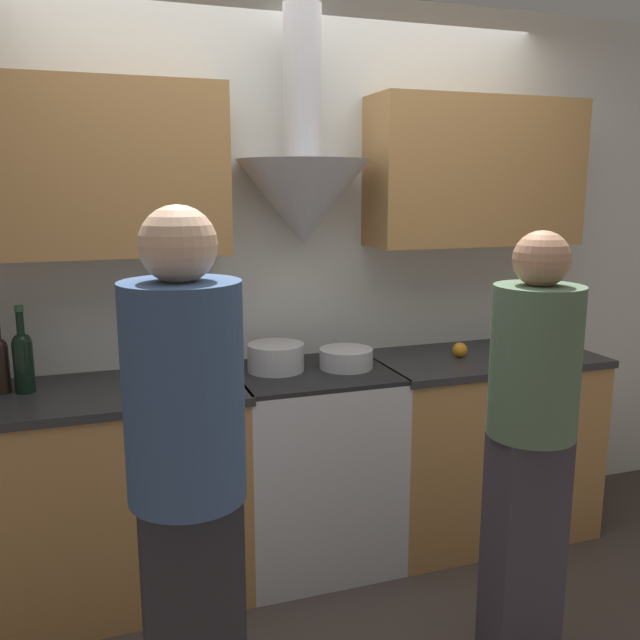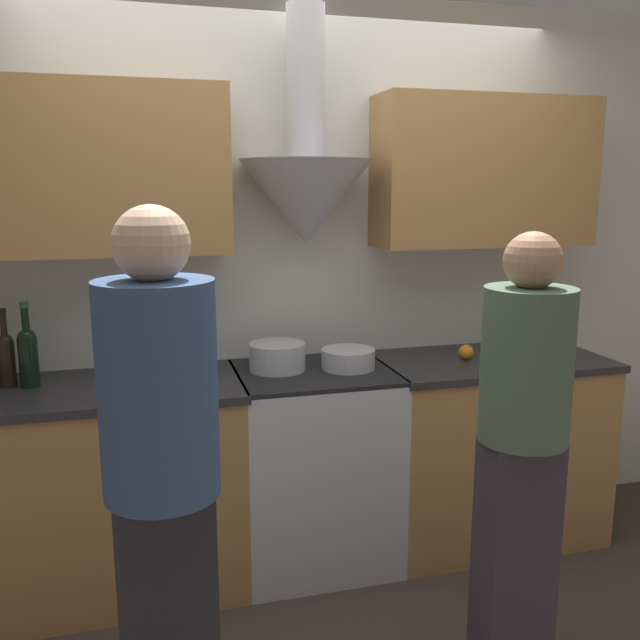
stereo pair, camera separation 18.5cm
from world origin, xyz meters
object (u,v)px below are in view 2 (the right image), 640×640
at_px(mixing_bowl, 348,359).
at_px(person_foreground_left, 163,481).
at_px(stock_pot, 277,357).
at_px(wine_bottle_3, 6,356).
at_px(wine_bottle_4, 28,354).
at_px(orange_fruit, 466,352).
at_px(stove_range, 314,465).
at_px(person_foreground_right, 522,441).

distance_m(mixing_bowl, person_foreground_left, 1.37).
relative_size(stock_pot, person_foreground_left, 0.15).
xyz_separation_m(wine_bottle_3, stock_pot, (1.13, -0.04, -0.07)).
bearing_deg(wine_bottle_4, orange_fruit, -1.80).
xyz_separation_m(mixing_bowl, orange_fruit, (0.60, 0.01, -0.01)).
xyz_separation_m(stove_range, wine_bottle_3, (-1.29, 0.09, 0.58)).
height_order(stove_range, person_foreground_left, person_foreground_left).
bearing_deg(wine_bottle_3, person_foreground_right, -30.31).
height_order(wine_bottle_3, mixing_bowl, wine_bottle_3).
distance_m(wine_bottle_3, person_foreground_right, 2.05).
bearing_deg(stock_pot, wine_bottle_3, 177.95).
bearing_deg(wine_bottle_4, stock_pot, -0.68).
bearing_deg(stove_range, mixing_bowl, -3.32).
relative_size(wine_bottle_4, person_foreground_right, 0.22).
bearing_deg(person_foreground_left, wine_bottle_3, 116.39).
xyz_separation_m(wine_bottle_4, person_foreground_left, (0.49, -1.13, -0.12)).
distance_m(wine_bottle_4, person_foreground_right, 1.96).
distance_m(stock_pot, mixing_bowl, 0.32).
height_order(wine_bottle_4, person_foreground_left, person_foreground_left).
xyz_separation_m(stove_range, person_foreground_right, (0.48, -0.94, 0.42)).
relative_size(stove_range, wine_bottle_4, 2.61).
xyz_separation_m(person_foreground_left, person_foreground_right, (1.19, 0.13, -0.05)).
bearing_deg(person_foreground_left, wine_bottle_4, 113.29).
xyz_separation_m(wine_bottle_3, orange_fruit, (2.04, -0.09, -0.09)).
bearing_deg(person_foreground_right, person_foreground_left, -173.82).
bearing_deg(person_foreground_left, person_foreground_right, 6.18).
bearing_deg(stock_pot, mixing_bowl, -10.58).
relative_size(stove_range, orange_fruit, 12.89).
xyz_separation_m(orange_fruit, person_foreground_left, (-1.46, -1.07, -0.02)).
relative_size(wine_bottle_4, stock_pot, 1.39).
height_order(stock_pot, orange_fruit, stock_pot).
height_order(stove_range, wine_bottle_4, wine_bottle_4).
height_order(stock_pot, person_foreground_right, person_foreground_right).
relative_size(stove_range, stock_pot, 3.63).
bearing_deg(orange_fruit, person_foreground_right, -106.19).
xyz_separation_m(stove_range, stock_pot, (-0.16, 0.05, 0.52)).
height_order(mixing_bowl, person_foreground_left, person_foreground_left).
relative_size(stove_range, person_foreground_left, 0.54).
bearing_deg(person_foreground_left, mixing_bowl, 50.74).
bearing_deg(person_foreground_right, mixing_bowl, 109.05).
height_order(mixing_bowl, orange_fruit, mixing_bowl).
height_order(mixing_bowl, person_foreground_right, person_foreground_right).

